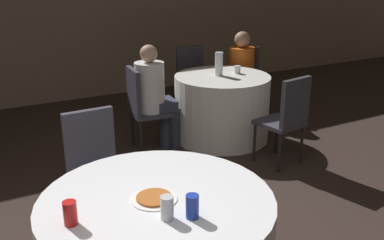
{
  "coord_description": "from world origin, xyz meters",
  "views": [
    {
      "loc": [
        -0.8,
        -1.74,
        1.91
      ],
      "look_at": [
        0.63,
        0.87,
        0.86
      ],
      "focal_mm": 40.0,
      "sensor_mm": 36.0,
      "label": 1
    }
  ],
  "objects_px": {
    "chair_far_northeast": "(243,75)",
    "soda_can_blue": "(192,206)",
    "table_far": "(222,107)",
    "pizza_plate_near": "(154,198)",
    "chair_far_south": "(288,114)",
    "soda_can_silver": "(167,208)",
    "bottle_far": "(219,64)",
    "person_white_shirt": "(157,98)",
    "chair_near_north": "(95,161)",
    "chair_far_west": "(142,103)",
    "chair_far_north": "(192,75)",
    "soda_can_red": "(70,213)",
    "person_orange_shirt": "(240,75)"
  },
  "relations": [
    {
      "from": "chair_far_south",
      "to": "chair_far_west",
      "type": "xyz_separation_m",
      "value": [
        -1.13,
        1.04,
        0.0
      ]
    },
    {
      "from": "person_orange_shirt",
      "to": "soda_can_blue",
      "type": "relative_size",
      "value": 9.41
    },
    {
      "from": "chair_far_north",
      "to": "chair_far_west",
      "type": "relative_size",
      "value": 1.0
    },
    {
      "from": "chair_far_west",
      "to": "chair_far_south",
      "type": "bearing_deg",
      "value": 52.52
    },
    {
      "from": "soda_can_silver",
      "to": "bottle_far",
      "type": "distance_m",
      "value": 3.01
    },
    {
      "from": "chair_far_south",
      "to": "chair_near_north",
      "type": "bearing_deg",
      "value": 174.82
    },
    {
      "from": "soda_can_red",
      "to": "bottle_far",
      "type": "xyz_separation_m",
      "value": [
        2.22,
        2.23,
        0.07
      ]
    },
    {
      "from": "soda_can_blue",
      "to": "person_orange_shirt",
      "type": "bearing_deg",
      "value": 51.74
    },
    {
      "from": "soda_can_silver",
      "to": "bottle_far",
      "type": "bearing_deg",
      "value": 53.23
    },
    {
      "from": "chair_far_south",
      "to": "soda_can_silver",
      "type": "bearing_deg",
      "value": -154.31
    },
    {
      "from": "chair_far_west",
      "to": "chair_far_northeast",
      "type": "relative_size",
      "value": 1.0
    },
    {
      "from": "table_far",
      "to": "chair_far_west",
      "type": "height_order",
      "value": "chair_far_west"
    },
    {
      "from": "chair_far_northeast",
      "to": "chair_far_south",
      "type": "bearing_deg",
      "value": 119.49
    },
    {
      "from": "chair_near_north",
      "to": "chair_far_west",
      "type": "xyz_separation_m",
      "value": [
        0.87,
        1.2,
        0.0
      ]
    },
    {
      "from": "pizza_plate_near",
      "to": "bottle_far",
      "type": "distance_m",
      "value": 2.84
    },
    {
      "from": "chair_far_south",
      "to": "chair_far_north",
      "type": "bearing_deg",
      "value": 81.4
    },
    {
      "from": "chair_far_west",
      "to": "soda_can_silver",
      "type": "distance_m",
      "value": 2.62
    },
    {
      "from": "chair_far_north",
      "to": "soda_can_blue",
      "type": "bearing_deg",
      "value": 68.89
    },
    {
      "from": "table_far",
      "to": "soda_can_blue",
      "type": "xyz_separation_m",
      "value": [
        -1.71,
        -2.42,
        0.44
      ]
    },
    {
      "from": "chair_far_west",
      "to": "soda_can_blue",
      "type": "bearing_deg",
      "value": -11.38
    },
    {
      "from": "table_far",
      "to": "bottle_far",
      "type": "xyz_separation_m",
      "value": [
        -0.03,
        0.04,
        0.51
      ]
    },
    {
      "from": "pizza_plate_near",
      "to": "soda_can_blue",
      "type": "xyz_separation_m",
      "value": [
        0.1,
        -0.25,
        0.05
      ]
    },
    {
      "from": "chair_far_south",
      "to": "soda_can_blue",
      "type": "height_order",
      "value": "chair_far_south"
    },
    {
      "from": "person_white_shirt",
      "to": "pizza_plate_near",
      "type": "xyz_separation_m",
      "value": [
        -1.01,
        -2.24,
        0.18
      ]
    },
    {
      "from": "soda_can_silver",
      "to": "chair_far_north",
      "type": "bearing_deg",
      "value": 59.62
    },
    {
      "from": "soda_can_red",
      "to": "chair_near_north",
      "type": "bearing_deg",
      "value": 68.88
    },
    {
      "from": "table_far",
      "to": "person_orange_shirt",
      "type": "relative_size",
      "value": 0.96
    },
    {
      "from": "pizza_plate_near",
      "to": "bottle_far",
      "type": "xyz_separation_m",
      "value": [
        1.78,
        2.21,
        0.13
      ]
    },
    {
      "from": "chair_far_south",
      "to": "chair_far_northeast",
      "type": "distance_m",
      "value": 1.68
    },
    {
      "from": "chair_far_west",
      "to": "soda_can_red",
      "type": "bearing_deg",
      "value": -24.16
    },
    {
      "from": "table_far",
      "to": "chair_far_north",
      "type": "distance_m",
      "value": 0.98
    },
    {
      "from": "chair_far_north",
      "to": "bottle_far",
      "type": "distance_m",
      "value": 1.0
    },
    {
      "from": "chair_far_south",
      "to": "soda_can_red",
      "type": "height_order",
      "value": "chair_far_south"
    },
    {
      "from": "chair_far_north",
      "to": "person_white_shirt",
      "type": "distance_m",
      "value": 1.28
    },
    {
      "from": "chair_far_west",
      "to": "pizza_plate_near",
      "type": "bearing_deg",
      "value": -15.25
    },
    {
      "from": "soda_can_blue",
      "to": "soda_can_silver",
      "type": "bearing_deg",
      "value": 157.11
    },
    {
      "from": "chair_far_north",
      "to": "chair_far_northeast",
      "type": "bearing_deg",
      "value": 159.12
    },
    {
      "from": "chair_far_north",
      "to": "chair_near_north",
      "type": "bearing_deg",
      "value": 54.05
    },
    {
      "from": "chair_far_northeast",
      "to": "soda_can_red",
      "type": "height_order",
      "value": "chair_far_northeast"
    },
    {
      "from": "chair_near_north",
      "to": "chair_far_south",
      "type": "height_order",
      "value": "same"
    },
    {
      "from": "soda_can_blue",
      "to": "bottle_far",
      "type": "bearing_deg",
      "value": 55.53
    },
    {
      "from": "person_orange_shirt",
      "to": "person_white_shirt",
      "type": "relative_size",
      "value": 0.98
    },
    {
      "from": "table_far",
      "to": "pizza_plate_near",
      "type": "xyz_separation_m",
      "value": [
        -1.81,
        -2.17,
        0.39
      ]
    },
    {
      "from": "soda_can_red",
      "to": "soda_can_blue",
      "type": "bearing_deg",
      "value": -22.62
    },
    {
      "from": "chair_near_north",
      "to": "soda_can_blue",
      "type": "bearing_deg",
      "value": 92.88
    },
    {
      "from": "chair_far_northeast",
      "to": "person_white_shirt",
      "type": "distance_m",
      "value": 1.63
    },
    {
      "from": "chair_far_west",
      "to": "person_white_shirt",
      "type": "xyz_separation_m",
      "value": [
        0.17,
        -0.02,
        0.03
      ]
    },
    {
      "from": "table_far",
      "to": "chair_far_northeast",
      "type": "height_order",
      "value": "chair_far_northeast"
    },
    {
      "from": "chair_far_northeast",
      "to": "soda_can_blue",
      "type": "relative_size",
      "value": 7.64
    },
    {
      "from": "chair_near_north",
      "to": "person_white_shirt",
      "type": "relative_size",
      "value": 0.8
    }
  ]
}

